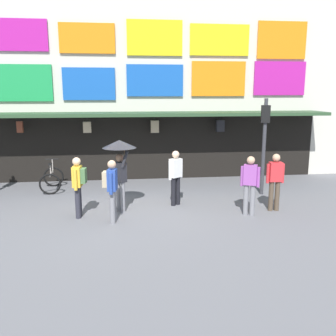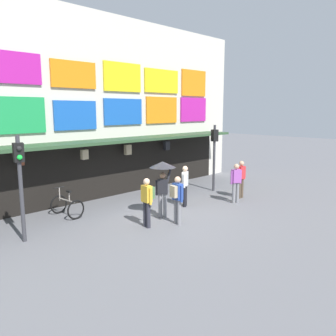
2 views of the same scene
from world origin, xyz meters
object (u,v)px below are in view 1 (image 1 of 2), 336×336
Objects in this scene: pedestrian_in_red at (78,183)px; pedestrian_in_black at (111,186)px; pedestrian_with_umbrella at (120,155)px; traffic_light_far at (265,131)px; pedestrian_in_white at (176,175)px; pedestrian_in_green at (250,182)px; bicycle_parked at (52,179)px; pedestrian_in_blue at (275,179)px.

pedestrian_in_red is 1.00× the size of pedestrian_in_black.
traffic_light_far is at bearing 15.06° from pedestrian_with_umbrella.
pedestrian_in_white and pedestrian_in_red have the same top height.
pedestrian_in_green is 3.80m from pedestrian_in_black.
traffic_light_far is 2.65× the size of bicycle_parked.
pedestrian_in_green is at bearing -29.38° from bicycle_parked.
pedestrian_in_white is 1.00× the size of pedestrian_in_red.
pedestrian_with_umbrella is 1.24× the size of pedestrian_in_green.
bicycle_parked is at bearing 169.46° from traffic_light_far.
pedestrian_with_umbrella is 1.24× the size of pedestrian_in_white.
pedestrian_with_umbrella is at bearing 167.76° from pedestrian_in_green.
pedestrian_in_red is (1.30, -3.01, 0.59)m from bicycle_parked.
pedestrian_in_blue is (4.43, -0.48, -0.69)m from pedestrian_with_umbrella.
pedestrian_in_blue is 4.67m from pedestrian_in_black.
pedestrian_in_white is at bearing 34.98° from pedestrian_in_black.
traffic_light_far is 7.48m from bicycle_parked.
pedestrian_in_blue and pedestrian_in_red have the same top height.
pedestrian_in_green is at bearing -160.69° from pedestrian_in_blue.
pedestrian_in_green and pedestrian_in_black have the same top height.
pedestrian_in_white is (-3.07, -0.88, -1.19)m from traffic_light_far.
pedestrian_with_umbrella reaches higher than pedestrian_in_green.
pedestrian_with_umbrella is at bearing -47.04° from bicycle_parked.
pedestrian_with_umbrella is at bearing -166.75° from pedestrian_in_white.
bicycle_parked is 0.58× the size of pedestrian_with_umbrella.
pedestrian_in_red and pedestrian_in_black have the same top height.
bicycle_parked is 0.72× the size of pedestrian_in_black.
pedestrian_in_blue is at bearing -24.21° from bicycle_parked.
bicycle_parked is 0.72× the size of pedestrian_in_white.
pedestrian_in_black is at bearing -29.46° from pedestrian_in_red.
pedestrian_in_blue is at bearing 5.47° from pedestrian_in_black.
pedestrian_in_black is (-4.65, -0.44, 0.04)m from pedestrian_in_blue.
traffic_light_far is 1.90× the size of pedestrian_in_green.
pedestrian_in_green is 1.00× the size of pedestrian_in_red.
pedestrian_in_red is at bearing 150.54° from pedestrian_in_black.
bicycle_parked is 3.33m from pedestrian_in_red.
pedestrian_with_umbrella is at bearing 76.66° from pedestrian_in_black.
pedestrian_in_white is 2.29m from pedestrian_in_black.
pedestrian_in_black is at bearing -103.34° from pedestrian_with_umbrella.
pedestrian_with_umbrella is 1.37m from pedestrian_in_red.
pedestrian_in_green is at bearing -4.45° from pedestrian_in_red.
bicycle_parked is at bearing 151.54° from pedestrian_in_white.
traffic_light_far is at bearing 80.32° from pedestrian_in_blue.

